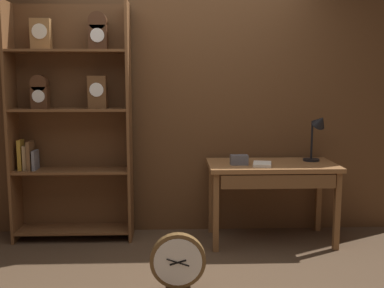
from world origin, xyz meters
TOP-DOWN VIEW (x-y plane):
  - back_wood_panel at (0.00, 1.34)m, footprint 4.80×0.05m
  - bookshelf at (-1.01, 1.13)m, footprint 1.10×0.32m
  - workbench at (0.86, 0.94)m, footprint 1.18×0.61m
  - desk_lamp at (1.30, 1.04)m, footprint 0.23×0.23m
  - toolbox_small at (0.54, 0.91)m, footprint 0.16×0.09m
  - open_repair_manual at (0.75, 0.86)m, footprint 0.20×0.25m
  - round_clock_large at (-0.02, -0.06)m, footprint 0.40×0.11m

SIDE VIEW (x-z plane):
  - round_clock_large at x=-0.02m, z-range 0.00..0.44m
  - workbench at x=0.86m, z-range 0.28..1.02m
  - open_repair_manual at x=0.75m, z-range 0.74..0.77m
  - toolbox_small at x=0.54m, z-range 0.74..0.83m
  - desk_lamp at x=1.30m, z-range 0.80..1.27m
  - bookshelf at x=-1.01m, z-range 0.05..2.25m
  - back_wood_panel at x=0.00m, z-range 0.00..2.60m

